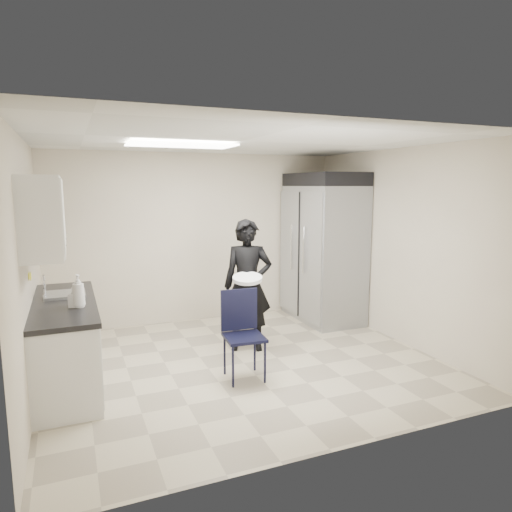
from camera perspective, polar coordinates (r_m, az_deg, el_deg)
name	(u,v)px	position (r m, az deg, el deg)	size (l,w,h in m)	color
floor	(244,363)	(5.62, -1.55, -13.23)	(4.50, 4.50, 0.00)	#B7AB8F
ceiling	(243,141)	(5.23, -1.67, 14.17)	(4.50, 4.50, 0.00)	silver
back_wall	(198,238)	(7.16, -7.30, 2.25)	(4.50, 4.50, 0.00)	beige
left_wall	(27,270)	(4.96, -26.72, -1.55)	(4.00, 4.00, 0.00)	beige
right_wall	(400,246)	(6.42, 17.53, 1.15)	(4.00, 4.00, 0.00)	beige
ceiling_panel	(181,145)	(5.44, -9.31, 13.55)	(1.20, 0.60, 0.02)	white
lower_counter	(66,345)	(5.35, -22.66, -10.22)	(0.60, 1.90, 0.86)	silver
countertop	(63,303)	(5.22, -22.96, -5.48)	(0.64, 1.95, 0.05)	black
sink	(65,299)	(5.47, -22.72, -5.00)	(0.42, 0.40, 0.14)	gray
faucet	(45,287)	(5.44, -24.92, -3.58)	(0.02, 0.02, 0.24)	silver
upper_cabinets	(44,214)	(5.09, -25.01, 4.77)	(0.35, 1.80, 0.75)	silver
towel_dispenser	(43,225)	(6.25, -25.04, 3.48)	(0.22, 0.30, 0.35)	black
notice_sticker_left	(29,276)	(5.07, -26.51, -2.25)	(0.00, 0.12, 0.07)	yellow
notice_sticker_right	(31,276)	(5.27, -26.34, -2.28)	(0.00, 0.12, 0.07)	yellow
commercial_fridge	(323,254)	(7.24, 8.40, 0.30)	(0.80, 1.35, 2.10)	gray
fridge_compressor	(325,180)	(7.16, 8.61, 9.43)	(0.80, 1.35, 0.20)	black
folding_chair	(244,337)	(5.05, -1.48, -10.14)	(0.42, 0.42, 0.94)	black
man_tuxedo	(248,285)	(5.85, -1.04, -3.68)	(0.62, 0.41, 1.69)	black
bucket_lid	(247,278)	(5.57, -1.08, -2.83)	(0.36, 0.36, 0.05)	white
soap_bottle_a	(78,291)	(4.86, -21.33, -4.09)	(0.13, 0.13, 0.33)	silver
soap_bottle_b	(74,297)	(4.90, -21.80, -4.77)	(0.09, 0.10, 0.21)	#B1B3BE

